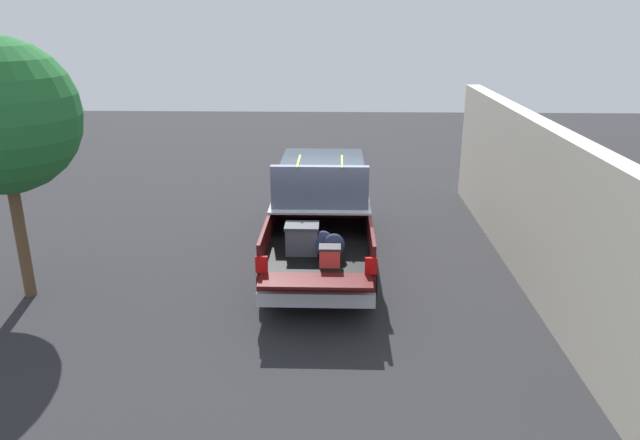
{
  "coord_description": "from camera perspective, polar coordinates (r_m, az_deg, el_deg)",
  "views": [
    {
      "loc": [
        -11.44,
        -0.33,
        4.84
      ],
      "look_at": [
        -0.6,
        0.0,
        1.1
      ],
      "focal_mm": 33.52,
      "sensor_mm": 36.0,
      "label": 1
    }
  ],
  "objects": [
    {
      "name": "tree_background",
      "position": [
        11.28,
        -28.22,
        8.69
      ],
      "size": [
        2.6,
        2.6,
        4.56
      ],
      "color": "brown",
      "rests_on": "ground_plane"
    },
    {
      "name": "ground_plane",
      "position": [
        12.42,
        0.09,
        -3.9
      ],
      "size": [
        40.0,
        40.0,
        0.0
      ],
      "primitive_type": "plane",
      "color": "#262628"
    },
    {
      "name": "building_facade",
      "position": [
        12.08,
        19.21,
        2.01
      ],
      "size": [
        11.04,
        0.36,
        3.05
      ],
      "primitive_type": "cube",
      "color": "beige",
      "rests_on": "ground_plane"
    },
    {
      "name": "pickup_truck",
      "position": [
        12.43,
        0.13,
        0.84
      ],
      "size": [
        6.05,
        2.06,
        2.23
      ],
      "color": "#470F0F",
      "rests_on": "ground_plane"
    }
  ]
}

